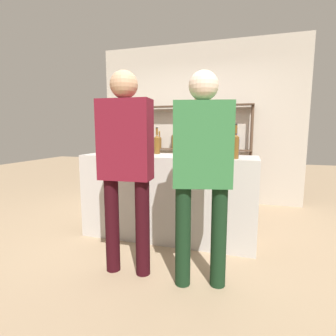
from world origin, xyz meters
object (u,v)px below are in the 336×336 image
(counter_bottle_1, at_px, (157,144))
(customer_right, at_px, (202,164))
(counter_bottle_4, at_px, (235,145))
(wine_glass, at_px, (113,145))
(customer_center, at_px, (126,158))
(counter_bottle_2, at_px, (229,144))
(counter_bottle_0, at_px, (235,145))
(server_behind_counter, at_px, (202,144))
(counter_bottle_5, at_px, (187,145))
(counter_bottle_3, at_px, (208,144))
(ice_bucket, at_px, (108,145))

(counter_bottle_1, height_order, customer_right, customer_right)
(counter_bottle_4, bearing_deg, wine_glass, -170.26)
(customer_center, bearing_deg, counter_bottle_1, 0.49)
(counter_bottle_2, xyz_separation_m, counter_bottle_4, (0.06, 0.14, -0.02))
(counter_bottle_0, bearing_deg, server_behind_counter, 116.66)
(counter_bottle_1, relative_size, counter_bottle_5, 0.90)
(counter_bottle_3, relative_size, counter_bottle_5, 0.92)
(counter_bottle_0, distance_m, customer_right, 0.76)
(counter_bottle_1, bearing_deg, customer_center, -85.96)
(customer_center, bearing_deg, counter_bottle_2, -45.45)
(wine_glass, bearing_deg, server_behind_counter, 45.63)
(counter_bottle_5, bearing_deg, counter_bottle_0, 2.97)
(counter_bottle_2, distance_m, counter_bottle_4, 0.15)
(counter_bottle_2, bearing_deg, counter_bottle_0, -68.14)
(counter_bottle_5, bearing_deg, counter_bottle_1, 143.67)
(counter_bottle_1, bearing_deg, server_behind_counter, 58.39)
(counter_bottle_0, bearing_deg, counter_bottle_3, 134.95)
(counter_bottle_5, xyz_separation_m, server_behind_counter, (-0.02, 1.05, -0.04))
(counter_bottle_2, distance_m, ice_bucket, 1.52)
(counter_bottle_1, xyz_separation_m, customer_right, (0.74, -1.03, -0.10))
(customer_right, bearing_deg, counter_bottle_1, 21.71)
(customer_right, bearing_deg, server_behind_counter, -4.17)
(ice_bucket, bearing_deg, wine_glass, -43.73)
(counter_bottle_1, bearing_deg, customer_right, -54.44)
(counter_bottle_0, bearing_deg, ice_bucket, 171.87)
(customer_right, xyz_separation_m, customer_center, (-0.66, 0.01, 0.03))
(ice_bucket, distance_m, customer_center, 1.18)
(counter_bottle_1, distance_m, server_behind_counter, 0.84)
(counter_bottle_1, relative_size, server_behind_counter, 0.18)
(counter_bottle_0, height_order, customer_center, customer_center)
(counter_bottle_3, bearing_deg, ice_bucket, -175.36)
(counter_bottle_4, distance_m, wine_glass, 1.44)
(counter_bottle_2, bearing_deg, counter_bottle_1, 171.97)
(counter_bottle_3, height_order, wine_glass, counter_bottle_3)
(counter_bottle_1, bearing_deg, counter_bottle_0, -17.95)
(counter_bottle_0, distance_m, counter_bottle_3, 0.47)
(counter_bottle_0, bearing_deg, customer_right, -106.66)
(server_behind_counter, distance_m, customer_center, 1.77)
(counter_bottle_2, bearing_deg, customer_right, -98.90)
(counter_bottle_0, relative_size, ice_bucket, 1.79)
(counter_bottle_5, bearing_deg, counter_bottle_4, 35.73)
(counter_bottle_0, xyz_separation_m, counter_bottle_2, (-0.07, 0.18, 0.01))
(counter_bottle_5, distance_m, server_behind_counter, 1.05)
(counter_bottle_5, bearing_deg, server_behind_counter, 90.85)
(counter_bottle_2, xyz_separation_m, customer_right, (-0.14, -0.91, -0.12))
(counter_bottle_0, xyz_separation_m, counter_bottle_1, (-0.95, 0.31, -0.01))
(counter_bottle_5, bearing_deg, wine_glass, 173.64)
(server_behind_counter, bearing_deg, counter_bottle_5, 9.55)
(server_behind_counter, relative_size, customer_center, 1.03)
(counter_bottle_2, relative_size, server_behind_counter, 0.20)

